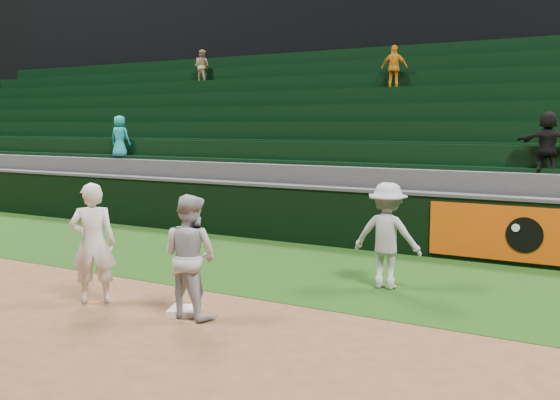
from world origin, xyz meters
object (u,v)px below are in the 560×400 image
at_px(first_base, 184,311).
at_px(baserunner, 190,256).
at_px(base_coach, 387,236).
at_px(first_baseman, 93,243).

xyz_separation_m(first_base, baserunner, (0.13, -0.03, 0.78)).
bearing_deg(base_coach, first_base, 50.87).
relative_size(first_base, first_baseman, 0.23).
bearing_deg(first_base, first_baseman, -172.43).
bearing_deg(base_coach, first_baseman, 36.69).
xyz_separation_m(baserunner, base_coach, (1.77, 2.67, 0.01)).
distance_m(first_base, baserunner, 0.79).
distance_m(baserunner, base_coach, 3.20).
relative_size(first_baseman, baserunner, 1.06).
height_order(baserunner, base_coach, base_coach).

